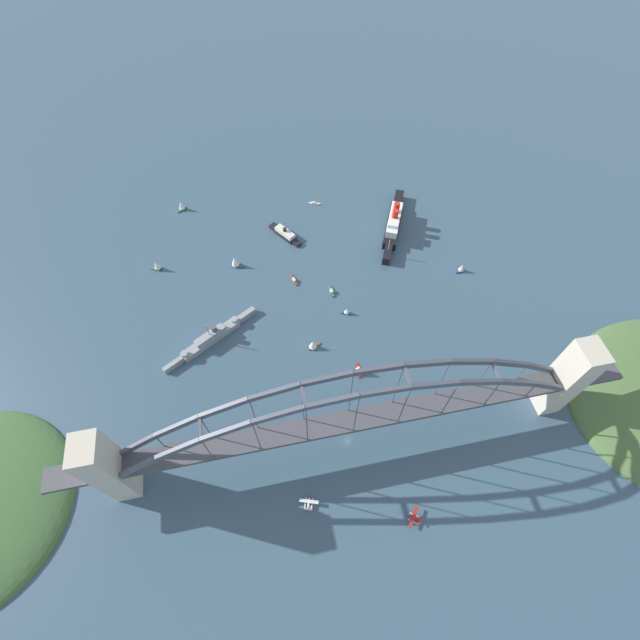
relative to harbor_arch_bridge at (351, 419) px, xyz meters
The scene contains 17 objects.
ground_plane 33.08m from the harbor_arch_bridge, 80.54° to the left, with size 1400.00×1400.00×0.00m, color #385166.
harbor_arch_bridge is the anchor object (origin of this frame).
ocean_liner 176.50m from the harbor_arch_bridge, 64.82° to the left, with size 38.00×73.00×20.32m.
naval_cruiser 113.07m from the harbor_arch_bridge, 130.71° to the left, with size 62.04×38.61×17.96m.
harbor_ferry_steamer 169.82m from the harbor_arch_bridge, 93.35° to the left, with size 22.10×28.79×7.86m.
seaplane_taxiing_near_bridge 61.08m from the harbor_arch_bridge, 62.86° to the right, with size 8.53×9.37×4.79m.
seaplane_second_in_formation 50.96m from the harbor_arch_bridge, 133.91° to the right, with size 10.10×7.56×4.73m.
small_boat_0 231.42m from the harbor_arch_bridge, 112.20° to the left, with size 7.76×7.11×9.57m.
small_boat_1 93.21m from the harbor_arch_bridge, 77.00° to the left, with size 6.38×4.25×6.24m.
small_boat_2 187.37m from the harbor_arch_bridge, 124.92° to the left, with size 8.22×5.29×9.58m.
small_boat_3 70.97m from the harbor_arch_bridge, 96.75° to the left, with size 8.97×6.56×8.18m.
small_boat_4 125.98m from the harbor_arch_bridge, 94.99° to the left, with size 4.01×10.72×2.51m.
small_boat_5 201.28m from the harbor_arch_bridge, 84.37° to the left, with size 9.29×4.47×2.03m.
small_boat_6 52.55m from the harbor_arch_bridge, 67.54° to the left, with size 6.25×10.79×9.62m.
small_boat_7 155.71m from the harbor_arch_bridge, 43.93° to the left, with size 7.26×4.97×7.36m.
small_boat_8 154.92m from the harbor_arch_bridge, 109.13° to the left, with size 9.64×7.72×10.06m.
small_boat_9 111.69m from the harbor_arch_bridge, 82.69° to the left, with size 2.99×10.24×2.60m.
Camera 1 is at (-31.85, -77.64, 246.01)m, focal length 24.68 mm.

